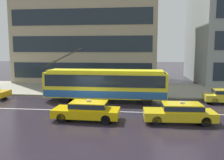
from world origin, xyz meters
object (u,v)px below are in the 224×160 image
taxi_oncoming_far (180,112)px  pedestrian_walking_past (103,85)px  pedestrian_approaching_curb (129,79)px  taxi_oncoming_near (87,110)px  pedestrian_at_shelter (83,80)px  pedestrian_waiting_by_pole (137,79)px  trolleybus (106,84)px  bus_shelter (103,75)px

taxi_oncoming_far → pedestrian_walking_past: pedestrian_walking_past is taller
pedestrian_walking_past → pedestrian_approaching_curb: bearing=33.5°
taxi_oncoming_near → pedestrian_at_shelter: (-2.23, 8.32, 0.95)m
taxi_oncoming_far → pedestrian_at_shelter: (-8.37, 8.20, 0.95)m
taxi_oncoming_far → pedestrian_waiting_by_pole: bearing=107.4°
pedestrian_walking_past → pedestrian_waiting_by_pole: pedestrian_waiting_by_pole is taller
pedestrian_approaching_curb → pedestrian_waiting_by_pole: pedestrian_waiting_by_pole is taller
taxi_oncoming_far → taxi_oncoming_near: (-6.14, -0.11, 0.00)m
trolleybus → pedestrian_at_shelter: (-2.63, 2.17, 0.05)m
pedestrian_at_shelter → trolleybus: bearing=-39.5°
trolleybus → taxi_oncoming_near: bearing=-93.7°
taxi_oncoming_near → pedestrian_at_shelter: pedestrian_at_shelter is taller
trolleybus → taxi_oncoming_far: bearing=-46.4°
bus_shelter → pedestrian_at_shelter: 2.19m
taxi_oncoming_near → taxi_oncoming_far: bearing=1.1°
pedestrian_at_shelter → bus_shelter: bearing=27.6°
taxi_oncoming_near → pedestrian_walking_past: pedestrian_walking_past is taller
taxi_oncoming_far → bus_shelter: size_ratio=1.26×
bus_shelter → pedestrian_at_shelter: size_ratio=1.91×
pedestrian_walking_past → pedestrian_waiting_by_pole: bearing=9.8°
pedestrian_at_shelter → pedestrian_approaching_curb: (4.57, 2.00, -0.01)m
pedestrian_waiting_by_pole → taxi_oncoming_near: bearing=-109.6°
taxi_oncoming_far → bus_shelter: bus_shelter is taller
bus_shelter → pedestrian_at_shelter: bus_shelter is taller
pedestrian_approaching_curb → pedestrian_waiting_by_pole: bearing=-49.2°
trolleybus → taxi_oncoming_near: size_ratio=2.66×
pedestrian_at_shelter → pedestrian_waiting_by_pole: pedestrian_waiting_by_pole is taller
pedestrian_at_shelter → pedestrian_walking_past: 2.09m
trolleybus → pedestrian_walking_past: (-0.62, 2.46, -0.48)m
bus_shelter → pedestrian_walking_past: bearing=-82.1°
trolleybus → pedestrian_walking_past: size_ratio=7.23×
taxi_oncoming_far → taxi_oncoming_near: bearing=-178.9°
taxi_oncoming_far → pedestrian_approaching_curb: 10.93m
taxi_oncoming_far → trolleybus: bearing=133.6°
pedestrian_at_shelter → taxi_oncoming_far: bearing=-44.4°
pedestrian_waiting_by_pole → bus_shelter: bearing=178.5°
bus_shelter → pedestrian_waiting_by_pole: (3.61, -0.09, -0.32)m
pedestrian_at_shelter → pedestrian_walking_past: bearing=8.4°
taxi_oncoming_far → pedestrian_waiting_by_pole: size_ratio=2.34×
taxi_oncoming_near → pedestrian_at_shelter: 8.66m
trolleybus → pedestrian_waiting_by_pole: trolleybus is taller
pedestrian_approaching_curb → pedestrian_waiting_by_pole: (0.95, -1.09, 0.10)m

